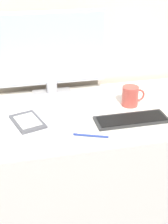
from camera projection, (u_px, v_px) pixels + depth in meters
name	position (u px, v px, depth m)	size (l,w,h in m)	color
desk	(70.00, 173.00, 1.64)	(1.51, 0.65, 0.70)	silver
monitor	(50.00, 53.00, 1.59)	(0.59, 0.11, 0.44)	#B7B7BC
keyboard	(131.00, 119.00, 1.42)	(0.34, 0.12, 0.01)	#282828
laptop	(35.00, 125.00, 1.37)	(0.34, 0.28, 0.02)	#BCBCC1
ereader	(28.00, 121.00, 1.37)	(0.16, 0.20, 0.01)	#4C4C51
coffee_mug	(131.00, 96.00, 1.55)	(0.12, 0.08, 0.10)	#B7473D
pen	(91.00, 136.00, 1.30)	(0.14, 0.06, 0.01)	navy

